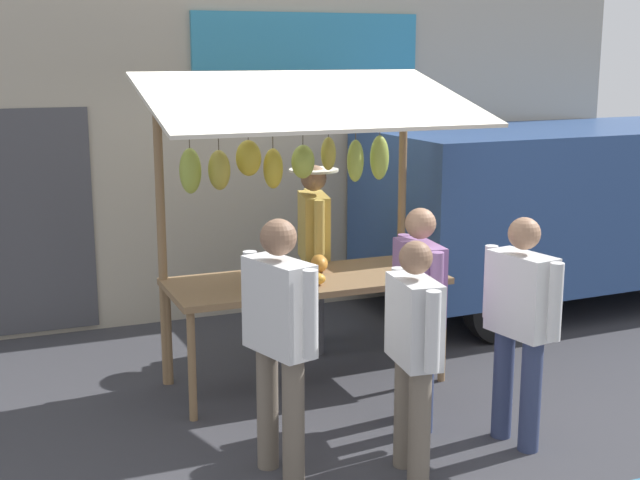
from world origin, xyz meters
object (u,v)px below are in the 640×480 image
Objects in this scene: vendor_with_sunhat at (314,241)px; shopper_in_striped_shirt at (414,345)px; shopper_with_shopping_bag at (520,316)px; market_stall at (299,192)px; shopper_in_grey_tee at (279,330)px; parked_van at (560,200)px; shopper_with_ponytail at (418,303)px.

vendor_with_sunhat is 2.51m from shopper_in_striped_shirt.
shopper_with_shopping_bag is 1.04× the size of shopper_in_striped_shirt.
vendor_with_sunhat reaches higher than shopper_in_striped_shirt.
market_stall is 1.50× the size of shopper_in_grey_tee.
vendor_with_sunhat is at bearing -120.11° from market_stall.
parked_van reaches higher than shopper_in_striped_shirt.
market_stall is 2.02m from shopper_with_shopping_bag.
parked_van is (-3.36, -1.10, -0.44)m from market_stall.
vendor_with_sunhat reaches higher than shopper_in_grey_tee.
shopper_with_ponytail is 1.22m from shopper_in_grey_tee.
shopper_with_ponytail is (-0.07, 1.82, -0.08)m from vendor_with_sunhat.
shopper_with_ponytail is at bearing -89.71° from shopper_in_grey_tee.
market_stall reaches higher than parked_van.
shopper_in_grey_tee is (0.77, -0.31, 0.10)m from shopper_in_striped_shirt.
parked_van is (-2.42, -2.77, 0.21)m from shopper_with_shopping_bag.
vendor_with_sunhat is 1.06× the size of shopper_with_ponytail.
shopper_in_grey_tee is at bearing 73.57° from shopper_with_shopping_bag.
shopper_with_shopping_bag is at bearing 119.48° from market_stall.
shopper_with_shopping_bag is at bearing -132.34° from shopper_with_ponytail.
vendor_with_sunhat is at bearing -1.05° from shopper_in_striped_shirt.
market_stall reaches higher than vendor_with_sunhat.
shopper_with_shopping_bag is at bearing 26.17° from vendor_with_sunhat.
shopper_with_shopping_bag is at bearing 47.01° from parked_van.
market_stall is 1.93m from shopper_in_striped_shirt.
shopper_with_ponytail is (-0.46, 1.13, -0.65)m from market_stall.
shopper_in_striped_shirt is (-0.07, 1.80, -0.69)m from market_stall.
parked_van is (-2.97, -0.42, 0.12)m from vendor_with_sunhat.
market_stall is 1.58× the size of shopper_with_shopping_bag.
vendor_with_sunhat is at bearing 6.15° from parked_van.
shopper_in_grey_tee is (0.70, 1.49, -0.60)m from market_stall.
shopper_with_shopping_bag reaches higher than shopper_in_striped_shirt.
shopper_with_shopping_bag is 0.95× the size of shopper_in_grey_tee.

